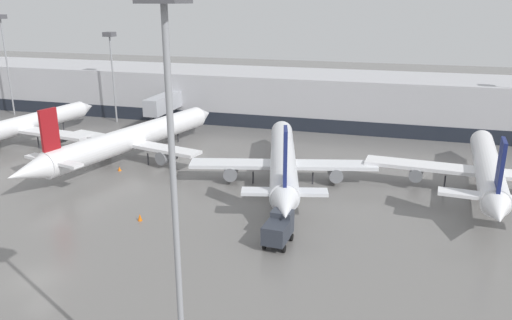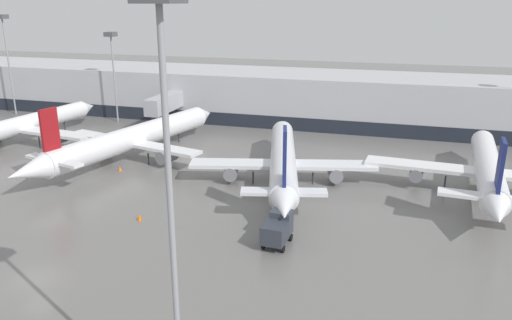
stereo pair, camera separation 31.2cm
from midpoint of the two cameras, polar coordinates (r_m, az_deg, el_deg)
ground_plane at (r=45.82m, az=-23.69°, el=-12.36°), size 320.00×320.00×0.00m
terminal_building at (r=97.02m, az=-0.29°, el=7.48°), size 160.00×26.16×9.00m
parked_jet_0 at (r=62.11m, az=3.25°, el=-0.05°), size 23.30×34.89×9.91m
parked_jet_2 at (r=87.03m, az=-25.30°, el=3.56°), size 26.89×33.23×10.28m
parked_jet_4 at (r=73.27m, az=-13.93°, el=2.40°), size 23.07×38.50×9.82m
parked_jet_5 at (r=63.75m, az=25.13°, el=-0.98°), size 28.11×32.03×9.40m
service_truck_0 at (r=46.79m, az=2.67°, el=-7.83°), size 2.35×4.08×2.97m
traffic_cone_1 at (r=53.51m, az=-13.01°, el=-6.37°), size 0.47×0.47×0.76m
traffic_cone_2 at (r=69.50m, az=-15.17°, el=-0.94°), size 0.51×0.51×0.56m
apron_light_mast_3 at (r=21.97m, az=-9.95°, el=5.51°), size 1.80×1.80×22.53m
apron_light_mast_4 at (r=96.11m, az=-16.05°, el=11.92°), size 1.80×1.80×16.45m
apron_light_mast_5 at (r=110.16m, az=-26.71°, el=12.45°), size 1.80×1.80×19.29m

